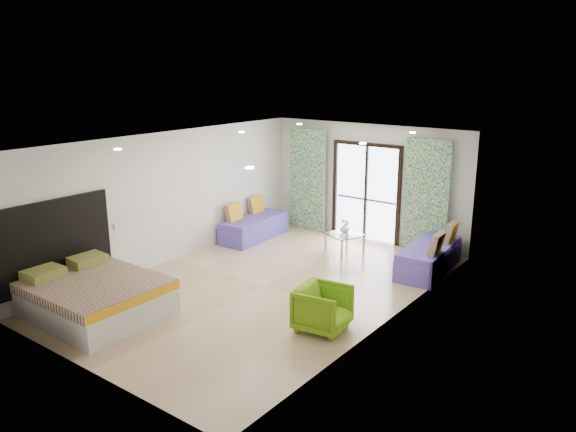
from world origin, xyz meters
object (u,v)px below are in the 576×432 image
Objects in this scene: bed at (94,296)px; armchair at (323,306)px; daybed_right at (430,257)px; coffee_table at (345,236)px; daybed_left at (253,227)px.

armchair is (3.31, 1.80, 0.07)m from bed.
daybed_right reaches higher than coffee_table.
daybed_left is 2.16× the size of coffee_table.
armchair is (1.64, -3.33, -0.01)m from coffee_table.
bed is 5.39m from coffee_table.
coffee_table is at bearing 4.21° from daybed_left.
daybed_right is 1.93m from coffee_table.
bed is at bearing -108.04° from coffee_table.
daybed_right is (4.23, 0.42, 0.01)m from daybed_left.
coffee_table reaches higher than armchair.
coffee_table is at bearing 177.49° from daybed_right.
daybed_right is at bearing 2.30° from coffee_table.
coffee_table is 3.71m from armchair.
bed is at bearing -86.59° from daybed_left.
daybed_left reaches higher than armchair.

